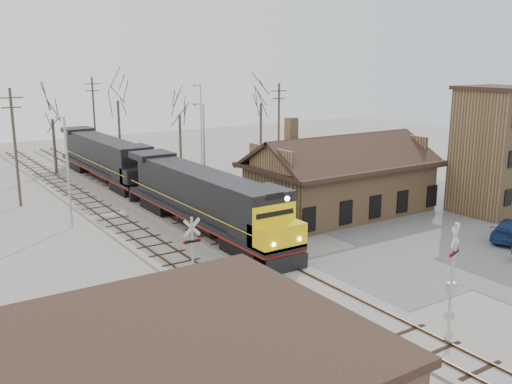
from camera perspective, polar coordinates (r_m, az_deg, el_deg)
ground at (r=31.76m, az=6.51°, el=-9.83°), size 140.00×140.00×0.00m
road at (r=31.76m, az=6.51°, el=-9.81°), size 60.00×9.00×0.03m
parking_lot at (r=47.01m, az=20.39°, el=-2.91°), size 22.00×26.00×0.03m
track_main at (r=43.59m, az=-6.24°, el=-3.31°), size 3.40×90.00×0.24m
track_siding at (r=41.83m, az=-11.73°, el=-4.22°), size 3.40×90.00×0.24m
depot at (r=47.25m, az=8.43°, el=0.85°), size 15.20×9.31×7.90m
signal_tower at (r=50.08m, az=22.92°, el=3.75°), size 6.00×5.40×10.30m
locomotive_lead at (r=41.18m, az=-4.98°, el=-0.83°), size 3.13×20.96×4.66m
locomotive_trailing at (r=60.34m, az=-14.70°, el=3.26°), size 3.13×20.96×4.41m
crossbuck_near at (r=30.71m, az=19.07°, el=-7.20°), size 1.22×0.49×4.44m
crossbuck_far at (r=31.97m, az=-6.36°, el=-6.11°), size 1.12×0.30×3.94m
streetlight_a at (r=44.12m, az=-18.38°, el=2.47°), size 0.25×2.04×8.33m
streetlight_b at (r=49.28m, az=-5.28°, el=4.38°), size 0.25×2.04×8.72m
streetlight_c at (r=64.82m, az=-5.55°, el=6.88°), size 0.25×2.04×9.61m
utility_pole_a at (r=52.17m, az=-22.95°, el=4.28°), size 2.00×0.24×10.05m
utility_pole_b at (r=72.52m, az=-15.86°, el=7.11°), size 2.00×0.24×10.27m
utility_pole_c at (r=62.27m, az=2.29°, el=6.49°), size 2.00×0.24×9.85m
tree_b at (r=65.34m, az=-19.77°, el=7.75°), size 4.06×4.06×9.95m
tree_c at (r=73.25m, az=-13.71°, el=9.81°), size 4.91×4.91×12.03m
tree_d at (r=69.65m, az=-7.68°, el=8.48°), size 3.92×3.92×9.61m
tree_e at (r=73.42m, az=0.49°, el=9.75°), size 4.59×4.59×11.25m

